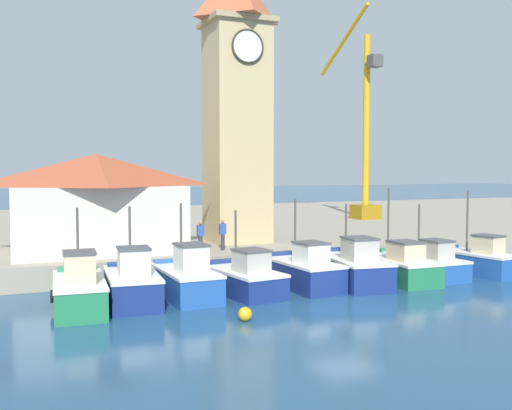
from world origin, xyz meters
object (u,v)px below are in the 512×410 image
at_px(fishing_boat_left_outer, 132,284).
at_px(fishing_boat_far_right, 476,260).
at_px(fishing_boat_left_inner, 186,279).
at_px(dock_worker_along_quay, 223,234).
at_px(fishing_boat_right_inner, 396,266).
at_px(clock_tower, 237,98).
at_px(fishing_boat_mid_right, 352,268).
at_px(fishing_boat_center, 302,271).
at_px(warehouse_left, 97,202).
at_px(fishing_boat_right_outer, 427,263).
at_px(dock_worker_near_tower, 200,236).
at_px(fishing_boat_far_left, 79,290).
at_px(fishing_boat_mid_left, 243,278).
at_px(port_crane_near, 364,145).
at_px(mooring_buoy, 245,314).

height_order(fishing_boat_left_outer, fishing_boat_far_right, fishing_boat_far_right).
relative_size(fishing_boat_left_inner, dock_worker_along_quay, 2.93).
xyz_separation_m(fishing_boat_right_inner, clock_tower, (-4.83, 9.09, 8.91)).
bearing_deg(fishing_boat_mid_right, fishing_boat_center, 173.77).
xyz_separation_m(fishing_boat_left_outer, fishing_boat_center, (7.86, 0.33, -0.04)).
relative_size(fishing_boat_left_inner, warehouse_left, 0.54).
distance_m(fishing_boat_right_outer, dock_worker_near_tower, 11.62).
bearing_deg(clock_tower, warehouse_left, -171.57).
distance_m(fishing_boat_center, fishing_boat_mid_right, 2.50).
bearing_deg(fishing_boat_far_left, warehouse_left, 77.65).
bearing_deg(fishing_boat_right_outer, fishing_boat_mid_right, -175.52).
xyz_separation_m(fishing_boat_left_outer, fishing_boat_mid_left, (4.85, 0.11, -0.12)).
bearing_deg(fishing_boat_right_outer, fishing_boat_right_inner, -171.00).
bearing_deg(fishing_boat_mid_left, fishing_boat_left_outer, -178.68).
bearing_deg(dock_worker_near_tower, fishing_boat_far_right, -22.64).
bearing_deg(fishing_boat_right_outer, fishing_boat_far_right, -8.44).
height_order(fishing_boat_mid_left, port_crane_near, port_crane_near).
bearing_deg(fishing_boat_far_left, fishing_boat_far_right, 1.13).
bearing_deg(dock_worker_near_tower, fishing_boat_far_left, -138.70).
bearing_deg(fishing_boat_far_left, fishing_boat_center, 4.13).
height_order(fishing_boat_center, dock_worker_near_tower, fishing_boat_center).
distance_m(fishing_boat_left_inner, dock_worker_along_quay, 6.74).
height_order(fishing_boat_right_inner, warehouse_left, warehouse_left).
xyz_separation_m(fishing_boat_left_outer, dock_worker_along_quay, (5.93, 5.83, 1.17)).
height_order(fishing_boat_mid_left, mooring_buoy, fishing_boat_mid_left).
xyz_separation_m(fishing_boat_left_outer, fishing_boat_far_right, (17.78, 0.01, -0.08)).
bearing_deg(mooring_buoy, fishing_boat_right_inner, 24.45).
xyz_separation_m(fishing_boat_far_left, mooring_buoy, (5.33, -3.90, -0.56)).
bearing_deg(port_crane_near, fishing_boat_far_right, -106.89).
distance_m(fishing_boat_right_outer, warehouse_left, 17.28).
bearing_deg(clock_tower, mooring_buoy, -109.60).
bearing_deg(fishing_boat_mid_right, fishing_boat_right_inner, 0.61).
height_order(fishing_boat_right_outer, dock_worker_along_quay, fishing_boat_right_outer).
height_order(fishing_boat_mid_right, fishing_boat_right_outer, fishing_boat_mid_right).
xyz_separation_m(port_crane_near, dock_worker_along_quay, (-17.98, -14.37, -5.51)).
distance_m(fishing_boat_center, fishing_boat_far_right, 9.93).
bearing_deg(fishing_boat_right_inner, fishing_boat_far_left, -178.18).
bearing_deg(fishing_boat_mid_right, dock_worker_near_tower, 136.55).
bearing_deg(port_crane_near, fishing_boat_center, -128.94).
bearing_deg(fishing_boat_left_outer, fishing_boat_center, 2.43).
bearing_deg(fishing_boat_mid_right, dock_worker_along_quay, 127.41).
bearing_deg(fishing_boat_right_outer, fishing_boat_left_outer, -178.38).
height_order(fishing_boat_far_left, dock_worker_along_quay, fishing_boat_far_left).
distance_m(clock_tower, dock_worker_along_quay, 8.60).
bearing_deg(fishing_boat_far_right, warehouse_left, 156.26).
bearing_deg(fishing_boat_mid_left, fishing_boat_center, 4.22).
xyz_separation_m(fishing_boat_far_right, dock_worker_along_quay, (-11.85, 5.83, 1.25)).
bearing_deg(port_crane_near, fishing_boat_right_inner, -118.82).
relative_size(fishing_boat_left_inner, fishing_boat_far_right, 1.03).
bearing_deg(fishing_boat_right_inner, mooring_buoy, -155.55).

